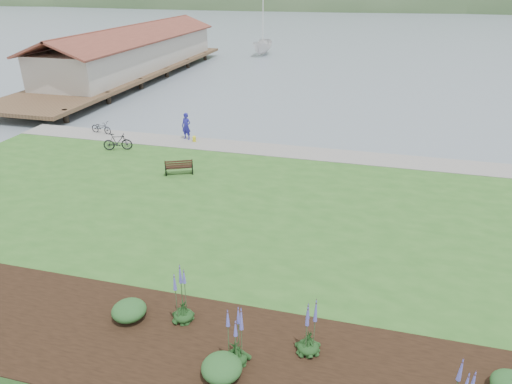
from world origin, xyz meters
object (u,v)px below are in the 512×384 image
at_px(person, 186,124).
at_px(bicycle_a, 101,127).
at_px(park_bench, 179,167).
at_px(sailboat, 263,55).

relative_size(person, bicycle_a, 1.26).
distance_m(park_bench, person, 5.89).
bearing_deg(sailboat, bicycle_a, -90.64).
relative_size(person, sailboat, 0.08).
bearing_deg(bicycle_a, person, -77.30).
bearing_deg(park_bench, person, 84.32).
bearing_deg(park_bench, sailboat, 73.95).
xyz_separation_m(park_bench, person, (-1.86, 5.56, 0.58)).
bearing_deg(sailboat, person, -81.69).
bearing_deg(bicycle_a, sailboat, 7.47).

